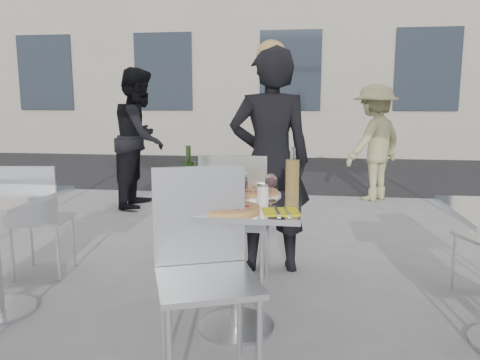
# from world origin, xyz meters

# --- Properties ---
(ground) EXTENTS (80.00, 80.00, 0.00)m
(ground) POSITION_xyz_m (0.00, 0.00, 0.00)
(ground) COLOR slate
(street_asphalt) EXTENTS (24.00, 5.00, 0.00)m
(street_asphalt) POSITION_xyz_m (0.00, 6.50, 0.00)
(street_asphalt) COLOR black
(street_asphalt) RESTS_ON ground
(main_table) EXTENTS (0.72, 0.72, 0.75)m
(main_table) POSITION_xyz_m (0.00, 0.00, 0.54)
(main_table) COLOR #B7BABF
(main_table) RESTS_ON ground
(chair_far) EXTENTS (0.44, 0.46, 0.97)m
(chair_far) POSITION_xyz_m (-0.08, 0.50, 0.57)
(chair_far) COLOR silver
(chair_far) RESTS_ON ground
(chair_near) EXTENTS (0.59, 0.60, 0.99)m
(chair_near) POSITION_xyz_m (-0.09, -0.44, 0.59)
(chair_near) COLOR silver
(chair_near) RESTS_ON ground
(side_chair_lfar) EXTENTS (0.44, 0.45, 0.86)m
(side_chair_lfar) POSITION_xyz_m (-1.57, 0.58, 0.51)
(side_chair_lfar) COLOR silver
(side_chair_lfar) RESTS_ON ground
(woman_diner) EXTENTS (0.68, 0.50, 1.70)m
(woman_diner) POSITION_xyz_m (0.11, 1.02, 0.85)
(woman_diner) COLOR black
(woman_diner) RESTS_ON ground
(pedestrian_a) EXTENTS (0.69, 0.86, 1.71)m
(pedestrian_a) POSITION_xyz_m (-1.66, 3.08, 0.85)
(pedestrian_a) COLOR black
(pedestrian_a) RESTS_ON ground
(pedestrian_b) EXTENTS (1.10, 1.11, 1.54)m
(pedestrian_b) POSITION_xyz_m (1.28, 3.85, 0.77)
(pedestrian_b) COLOR tan
(pedestrian_b) RESTS_ON ground
(pizza_near) EXTENTS (0.32, 0.32, 0.02)m
(pizza_near) POSITION_xyz_m (-0.01, -0.19, 0.76)
(pizza_near) COLOR #BC8649
(pizza_near) RESTS_ON main_table
(pizza_far) EXTENTS (0.34, 0.34, 0.03)m
(pizza_far) POSITION_xyz_m (0.07, 0.21, 0.77)
(pizza_far) COLOR white
(pizza_far) RESTS_ON main_table
(salad_plate) EXTENTS (0.22, 0.22, 0.09)m
(salad_plate) POSITION_xyz_m (-0.04, 0.05, 0.79)
(salad_plate) COLOR white
(salad_plate) RESTS_ON main_table
(wine_bottle) EXTENTS (0.07, 0.08, 0.29)m
(wine_bottle) POSITION_xyz_m (-0.31, 0.17, 0.86)
(wine_bottle) COLOR #305620
(wine_bottle) RESTS_ON main_table
(carafe) EXTENTS (0.08, 0.08, 0.29)m
(carafe) POSITION_xyz_m (0.30, 0.20, 0.87)
(carafe) COLOR tan
(carafe) RESTS_ON main_table
(sugar_shaker) EXTENTS (0.06, 0.06, 0.11)m
(sugar_shaker) POSITION_xyz_m (0.14, 0.02, 0.80)
(sugar_shaker) COLOR white
(sugar_shaker) RESTS_ON main_table
(wineglass_white_a) EXTENTS (0.07, 0.07, 0.16)m
(wineglass_white_a) POSITION_xyz_m (-0.06, 0.01, 0.86)
(wineglass_white_a) COLOR white
(wineglass_white_a) RESTS_ON main_table
(wineglass_white_b) EXTENTS (0.07, 0.07, 0.16)m
(wineglass_white_b) POSITION_xyz_m (0.01, 0.14, 0.86)
(wineglass_white_b) COLOR white
(wineglass_white_b) RESTS_ON main_table
(wineglass_red_a) EXTENTS (0.07, 0.07, 0.16)m
(wineglass_red_a) POSITION_xyz_m (0.04, -0.03, 0.86)
(wineglass_red_a) COLOR white
(wineglass_red_a) RESTS_ON main_table
(wineglass_red_b) EXTENTS (0.07, 0.07, 0.16)m
(wineglass_red_b) POSITION_xyz_m (0.19, 0.07, 0.86)
(wineglass_red_b) COLOR white
(wineglass_red_b) RESTS_ON main_table
(napkin_left) EXTENTS (0.25, 0.25, 0.01)m
(napkin_left) POSITION_xyz_m (-0.27, -0.21, 0.75)
(napkin_left) COLOR yellow
(napkin_left) RESTS_ON main_table
(napkin_right) EXTENTS (0.21, 0.21, 0.01)m
(napkin_right) POSITION_xyz_m (0.26, -0.20, 0.75)
(napkin_right) COLOR yellow
(napkin_right) RESTS_ON main_table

